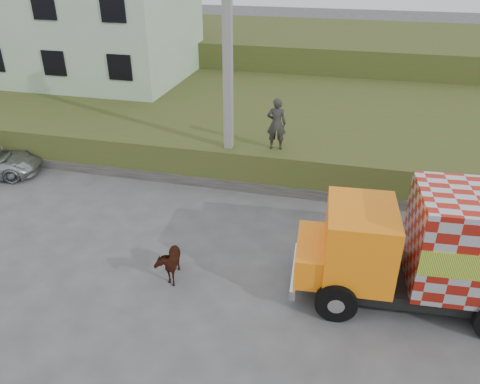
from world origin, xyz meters
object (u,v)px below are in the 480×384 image
(utility_pole, at_px, (228,79))
(pedestrian, at_px, (276,124))
(cargo_truck, at_px, (460,251))
(cow, at_px, (169,261))

(utility_pole, distance_m, pedestrian, 2.38)
(utility_pole, distance_m, cargo_truck, 9.36)
(cargo_truck, bearing_deg, utility_pole, 140.21)
(cargo_truck, relative_size, pedestrian, 3.77)
(cow, bearing_deg, pedestrian, 60.81)
(utility_pole, distance_m, cow, 6.99)
(cargo_truck, height_order, pedestrian, pedestrian)
(cargo_truck, relative_size, cow, 5.71)
(cargo_truck, height_order, cow, cargo_truck)
(utility_pole, xyz_separation_m, cow, (-0.08, -6.03, -3.53))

